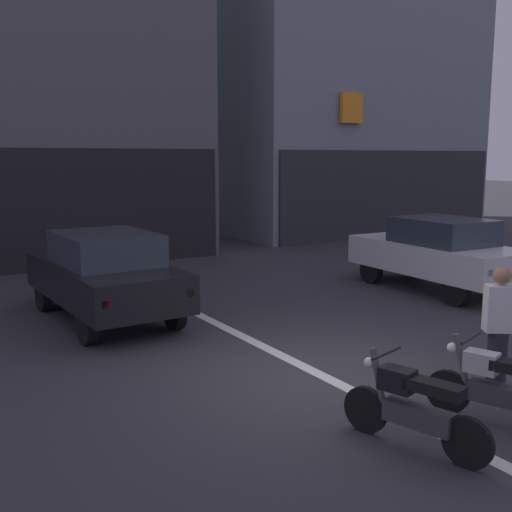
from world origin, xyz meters
The scene contains 9 objects.
ground_plane centered at (0.00, 0.00, 0.00)m, with size 120.00×120.00×0.00m, color #333338.
lane_centre_line centered at (0.00, 6.00, 0.00)m, with size 0.20×18.00×0.01m, color silver.
building_mid_block centered at (-0.34, 14.17, 6.32)m, with size 8.15×8.25×12.66m.
building_far_right centered at (11.23, 14.18, 9.18)m, with size 10.53×7.61×18.40m.
car_black_crossing_near centered at (-1.63, 4.48, 0.89)m, with size 1.92×4.16×1.64m.
car_white_parked_kerbside centered at (5.54, 3.07, 0.89)m, with size 1.89×4.16×1.64m.
motorcycle_black_row_leftmost centered at (-0.51, -2.08, 0.46)m, with size 0.63×1.62×0.98m.
motorcycle_silver_row_left_mid centered at (0.70, -2.18, 0.46)m, with size 0.69×1.60×0.98m.
person_by_motorcycles centered at (1.38, -1.65, 0.86)m, with size 0.42×0.38×1.67m.
Camera 1 is at (-4.97, -6.28, 2.99)m, focal length 42.80 mm.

